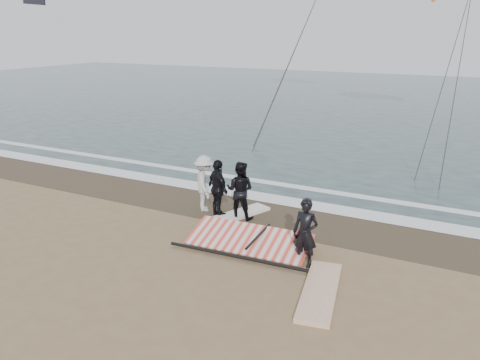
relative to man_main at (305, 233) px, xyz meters
The scene contains 10 objects.
ground 2.78m from the man_main, 141.13° to the right, with size 120.00×120.00×0.00m, color #8C704C.
sea 31.44m from the man_main, 93.72° to the left, with size 120.00×54.00×0.02m, color #233838.
wet_sand 3.63m from the man_main, 125.49° to the left, with size 120.00×2.80×0.01m, color #4C3D2B.
foam_near 4.81m from the man_main, 115.57° to the left, with size 120.00×0.90×0.01m, color white.
foam_far 6.36m from the man_main, 108.88° to the left, with size 120.00×0.45×0.01m, color white.
man_main is the anchor object (origin of this frame).
board_white 1.64m from the man_main, 54.73° to the right, with size 0.77×2.75×0.11m, color silver.
board_cream 3.93m from the man_main, 144.70° to the left, with size 0.65×2.46×0.10m, color white.
trio_cluster 4.32m from the man_main, 150.20° to the left, with size 2.58×1.52×1.94m.
sail_rig 1.97m from the man_main, 168.42° to the left, with size 4.03×1.88×0.49m.
Camera 1 is at (5.52, -8.99, 5.93)m, focal length 35.00 mm.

